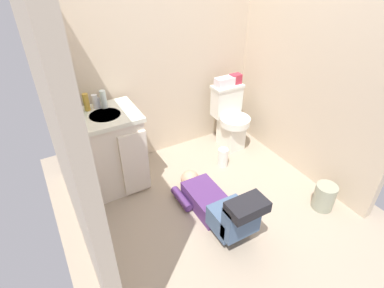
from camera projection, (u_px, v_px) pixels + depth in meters
name	position (u px, v px, depth m)	size (l,w,h in m)	color
ground_plane	(206.00, 198.00, 3.08)	(2.71, 2.93, 0.04)	tan
wall_back	(157.00, 49.00, 3.12)	(2.37, 0.08, 2.40)	beige
wall_left	(55.00, 118.00, 1.93)	(0.08, 1.93, 2.40)	beige
wall_right	(314.00, 59.00, 2.86)	(0.08, 1.93, 2.40)	beige
toilet	(230.00, 118.00, 3.63)	(0.36, 0.46, 0.75)	silver
vanity_cabinet	(111.00, 151.00, 2.99)	(0.60, 0.53, 0.82)	beige
faucet	(99.00, 103.00, 2.85)	(0.02, 0.02, 0.10)	silver
person_plumber	(218.00, 205.00, 2.72)	(0.38, 1.06, 0.52)	#512D6B
tissue_box	(225.00, 82.00, 3.44)	(0.22, 0.11, 0.10)	silver
toiletry_bag	(236.00, 79.00, 3.50)	(0.12, 0.09, 0.11)	#B22D3F
soap_dispenser	(78.00, 107.00, 2.74)	(0.06, 0.06, 0.17)	#3A9260
bottle_amber	(86.00, 102.00, 2.79)	(0.05, 0.05, 0.16)	gold
bottle_white	(95.00, 102.00, 2.83)	(0.05, 0.05, 0.13)	silver
bottle_clear	(103.00, 99.00, 2.82)	(0.06, 0.06, 0.17)	silver
trash_can	(324.00, 197.00, 2.87)	(0.20, 0.20, 0.26)	gray
paper_towel_roll	(223.00, 157.00, 3.42)	(0.11, 0.11, 0.22)	white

